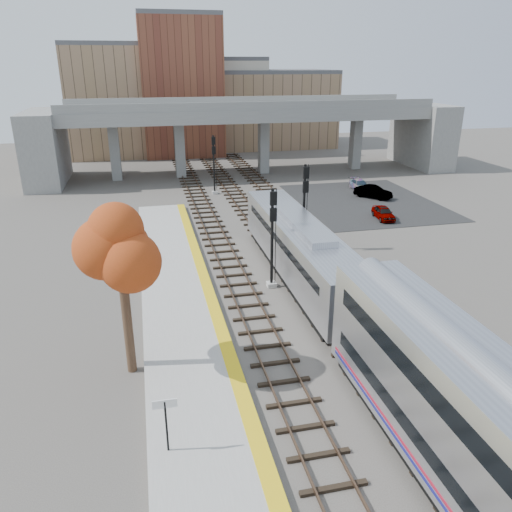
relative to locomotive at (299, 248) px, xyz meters
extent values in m
plane|color=#47423D|center=(-1.00, -10.22, -2.28)|extent=(160.00, 160.00, 0.00)
cube|color=#9E9E99|center=(-8.25, -10.22, -2.10)|extent=(4.50, 60.00, 0.35)
cube|color=yellow|center=(-6.35, -10.22, -1.92)|extent=(0.70, 60.00, 0.01)
cube|color=black|center=(-4.20, 2.28, -2.21)|extent=(2.50, 95.00, 0.14)
cube|color=brown|center=(-4.92, 2.28, -2.10)|extent=(0.07, 95.00, 0.14)
cube|color=brown|center=(-3.48, 2.28, -2.10)|extent=(0.07, 95.00, 0.14)
cube|color=black|center=(0.00, 2.28, -2.21)|extent=(2.50, 95.00, 0.14)
cube|color=brown|center=(-0.72, 2.28, -2.10)|extent=(0.07, 95.00, 0.14)
cube|color=brown|center=(0.72, 2.28, -2.10)|extent=(0.07, 95.00, 0.14)
cube|color=black|center=(4.00, 2.28, -2.21)|extent=(2.50, 95.00, 0.14)
cube|color=brown|center=(3.28, 2.28, -2.10)|extent=(0.07, 95.00, 0.14)
cube|color=brown|center=(4.72, 2.28, -2.10)|extent=(0.07, 95.00, 0.14)
cube|color=slate|center=(4.00, 34.78, 5.47)|extent=(46.00, 10.00, 1.50)
cube|color=slate|center=(4.00, 29.98, 6.72)|extent=(46.00, 0.20, 1.00)
cube|color=slate|center=(4.00, 39.58, 6.72)|extent=(46.00, 0.20, 1.00)
cube|color=slate|center=(-13.00, 34.78, 1.22)|extent=(1.20, 1.60, 7.00)
cube|color=slate|center=(-5.00, 34.78, 1.22)|extent=(1.20, 1.60, 7.00)
cube|color=slate|center=(6.00, 34.78, 1.22)|extent=(1.20, 1.60, 7.00)
cube|color=slate|center=(19.00, 34.78, 1.22)|extent=(1.20, 1.60, 7.00)
cube|color=slate|center=(-21.00, 34.78, 1.97)|extent=(4.00, 12.00, 8.50)
cube|color=slate|center=(29.00, 34.78, 1.97)|extent=(4.00, 12.00, 8.50)
cube|color=#917054|center=(-11.00, 54.78, 5.72)|extent=(18.00, 14.00, 16.00)
cube|color=#4C4C4F|center=(-11.00, 54.78, 14.02)|extent=(18.00, 14.00, 0.60)
cube|color=beige|center=(3.00, 59.78, 4.72)|extent=(16.00, 16.00, 14.00)
cube|color=#4C4C4F|center=(3.00, 59.78, 12.02)|extent=(16.00, 16.00, 0.60)
cube|color=brown|center=(-3.00, 51.78, 7.72)|extent=(12.00, 10.00, 20.00)
cube|color=#4C4C4F|center=(-3.00, 51.78, 18.02)|extent=(12.00, 10.00, 0.60)
cube|color=#917054|center=(13.00, 57.78, 3.72)|extent=(20.00, 14.00, 12.00)
cube|color=#4C4C4F|center=(13.00, 57.78, 10.02)|extent=(20.00, 14.00, 0.60)
cube|color=black|center=(13.00, 17.78, -2.26)|extent=(14.00, 18.00, 0.04)
cube|color=#A8AAB2|center=(0.00, -0.01, 0.07)|extent=(3.00, 19.00, 3.20)
cube|color=black|center=(0.00, 9.51, 0.67)|extent=(2.20, 0.06, 1.10)
cube|color=black|center=(0.00, -0.01, 0.67)|extent=(3.02, 16.15, 0.50)
cube|color=black|center=(0.00, -0.01, -1.78)|extent=(2.70, 17.10, 0.50)
cube|color=#A8AAB2|center=(0.00, -0.01, 1.87)|extent=(1.60, 9.50, 0.40)
cube|color=#9E9E99|center=(-2.10, -0.73, -2.13)|extent=(0.60, 0.60, 0.30)
cylinder|color=black|center=(-2.10, -0.73, 1.05)|extent=(0.19, 0.19, 6.65)
cube|color=black|center=(-2.10, -0.98, 3.80)|extent=(0.43, 0.18, 0.85)
cube|color=black|center=(-2.10, -0.98, 2.75)|extent=(0.43, 0.18, 0.85)
cube|color=#9E9E99|center=(2.00, 5.34, -2.13)|extent=(0.60, 0.60, 0.30)
cylinder|color=black|center=(2.00, 5.34, 1.13)|extent=(0.19, 0.19, 6.82)
cube|color=black|center=(2.00, 5.09, 3.95)|extent=(0.44, 0.18, 0.88)
cube|color=black|center=(2.00, 5.09, 2.88)|extent=(0.44, 0.18, 0.88)
cube|color=#9E9E99|center=(-2.10, 24.72, -2.13)|extent=(0.60, 0.60, 0.30)
cylinder|color=black|center=(-2.10, 24.72, 0.96)|extent=(0.19, 0.19, 6.48)
cube|color=black|center=(-2.10, 24.47, 3.65)|extent=(0.42, 0.18, 0.83)
cube|color=black|center=(-2.10, 24.47, 2.63)|extent=(0.42, 0.18, 0.83)
cylinder|color=black|center=(-9.71, -14.69, -0.83)|extent=(0.08, 0.08, 2.20)
cube|color=white|center=(-9.71, -14.69, 0.17)|extent=(0.90, 0.06, 0.35)
cylinder|color=#382619|center=(-11.07, -8.54, 0.85)|extent=(0.44, 0.44, 6.25)
ellipsoid|color=#B73D18|center=(-11.07, -8.54, 4.42)|extent=(3.60, 3.60, 4.46)
imported|color=#99999E|center=(11.98, 11.55, -1.64)|extent=(1.82, 3.67, 1.20)
imported|color=#99999E|center=(14.41, 18.94, -1.57)|extent=(3.65, 4.06, 1.34)
imported|color=#99999E|center=(14.52, 22.75, -1.67)|extent=(1.83, 4.02, 1.14)
camera|label=1|loc=(-9.80, -29.81, 11.67)|focal=35.00mm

